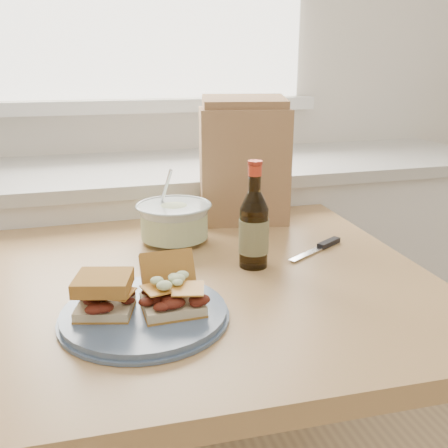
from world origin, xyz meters
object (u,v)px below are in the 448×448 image
object	(u,v)px
coleslaw_bowl	(174,223)
beer_bottle	(254,228)
plate	(144,314)
paper_bag	(244,166)
dining_table	(199,316)

from	to	relation	value
coleslaw_bowl	beer_bottle	bearing A→B (deg)	-56.57
plate	coleslaw_bowl	bearing A→B (deg)	71.54
coleslaw_bowl	paper_bag	size ratio (longest dim) A/B	0.60
dining_table	plate	world-z (taller)	plate
plate	paper_bag	size ratio (longest dim) A/B	0.92
beer_bottle	dining_table	bearing A→B (deg)	165.44
dining_table	coleslaw_bowl	xyz separation A→B (m)	(-0.02, 0.19, 0.17)
plate	coleslaw_bowl	distance (m)	0.42
dining_table	coleslaw_bowl	distance (m)	0.26
dining_table	paper_bag	distance (m)	0.49
dining_table	plate	distance (m)	0.29
dining_table	beer_bottle	distance (m)	0.25
coleslaw_bowl	plate	bearing A→B (deg)	-108.46
dining_table	beer_bottle	xyz separation A→B (m)	(0.13, -0.02, 0.21)
plate	paper_bag	xyz separation A→B (m)	(0.37, 0.53, 0.15)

